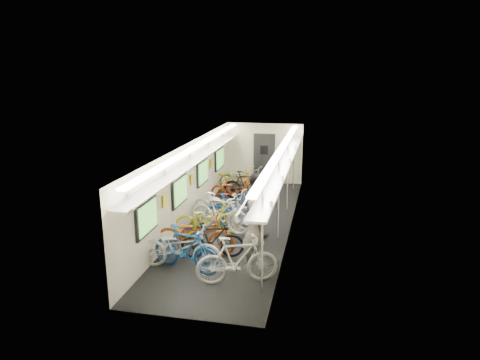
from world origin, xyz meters
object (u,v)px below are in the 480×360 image
at_px(backpack, 261,205).
at_px(passenger_mid, 256,204).
at_px(bicycle_0, 180,248).
at_px(bicycle_1, 186,249).
at_px(passenger_near, 253,233).

bearing_deg(backpack, passenger_mid, 104.45).
relative_size(bicycle_0, passenger_mid, 1.11).
relative_size(bicycle_0, bicycle_1, 1.12).
bearing_deg(passenger_near, bicycle_0, -23.78).
distance_m(bicycle_0, bicycle_1, 0.18).
relative_size(bicycle_1, backpack, 4.64).
bearing_deg(bicycle_1, bicycle_0, 87.25).
relative_size(bicycle_0, passenger_near, 1.16).
distance_m(bicycle_1, passenger_mid, 2.75).
bearing_deg(bicycle_0, passenger_near, -76.53).
distance_m(bicycle_0, passenger_near, 1.71).
height_order(bicycle_1, backpack, backpack).
bearing_deg(backpack, bicycle_1, -142.20).
xyz_separation_m(bicycle_1, passenger_mid, (1.19, 2.46, 0.35)).
height_order(bicycle_0, passenger_mid, passenger_mid).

